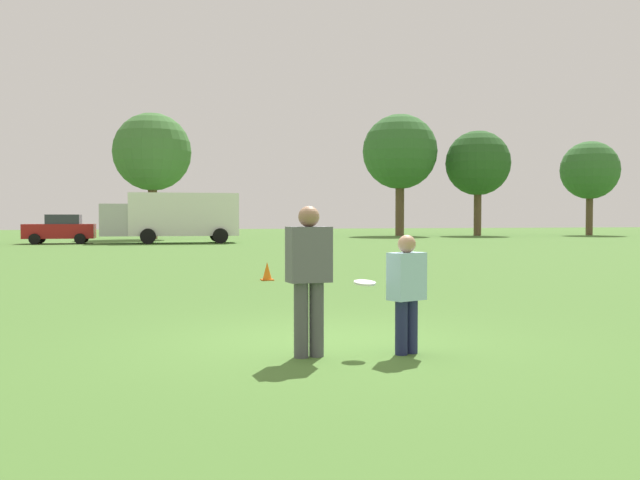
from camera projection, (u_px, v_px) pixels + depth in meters
The scene contains 11 objects.
ground_plane at pixel (325, 342), 8.91m from camera, with size 174.57×174.57×0.00m, color #47702D.
player_thrower at pixel (309, 272), 7.95m from camera, with size 0.52×0.33×1.78m.
player_defender at pixel (407, 288), 8.13m from camera, with size 0.50×0.40×1.44m.
frisbee at pixel (365, 283), 8.18m from camera, with size 0.27×0.27×0.07m.
traffic_cone at pixel (267, 272), 17.70m from camera, with size 0.32×0.32×0.48m.
parked_car_mid_right at pixel (61, 229), 42.23m from camera, with size 4.24×2.29×1.82m.
box_truck at pixel (174, 216), 43.23m from camera, with size 8.55×3.14×3.18m.
tree_west_oak at pixel (152, 152), 51.14m from camera, with size 5.86×5.86×9.52m.
tree_west_maple at pixel (400, 152), 60.64m from camera, with size 6.69×6.69×10.87m.
tree_center_elm at pixel (478, 163), 61.10m from camera, with size 5.82×5.82×9.46m.
tree_east_birch at pixel (590, 171), 62.45m from camera, with size 5.33×5.33×8.66m.
Camera 1 is at (-2.29, -8.55, 1.64)m, focal length 38.07 mm.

